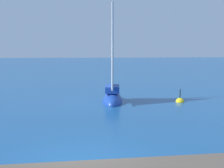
% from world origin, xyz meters
% --- Properties ---
extents(ground_plane, '(160.00, 160.00, 0.00)m').
position_xyz_m(ground_plane, '(0.00, 0.00, 0.00)').
color(ground_plane, navy).
extents(sailboat_near, '(1.63, 3.91, 7.14)m').
position_xyz_m(sailboat_near, '(1.93, 10.60, 0.39)').
color(sailboat_near, '#193D99').
rests_on(sailboat_near, ground).
extents(marker_buoy, '(0.56, 0.56, 1.13)m').
position_xyz_m(marker_buoy, '(6.34, 10.10, 0.01)').
color(marker_buoy, yellow).
rests_on(marker_buoy, ground).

